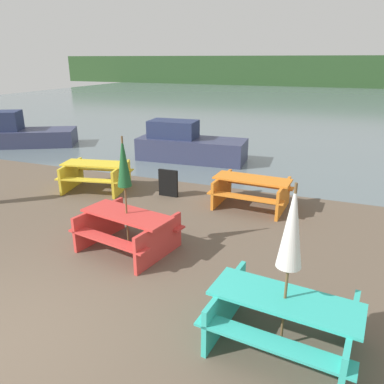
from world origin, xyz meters
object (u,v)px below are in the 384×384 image
Objects in this scene: picnic_table_yellow at (96,173)px; umbrella_white at (292,227)px; picnic_table_red at (128,227)px; picnic_table_orange at (252,189)px; boat at (188,146)px; signboard at (168,183)px; picnic_table_teal at (283,316)px; boat_second at (12,133)px; umbrella_darkgreen at (123,163)px.

picnic_table_yellow is 7.50m from umbrella_white.
picnic_table_red reaches higher than picnic_table_orange.
picnic_table_yellow is at bearing -109.86° from boat.
signboard is at bearing -79.44° from boat.
boat_second is at bearing 148.23° from picnic_table_teal.
picnic_table_orange reaches higher than signboard.
umbrella_darkgreen is 3.41m from signboard.
picnic_table_orange is 11.70m from boat_second.
picnic_table_red is 11.43m from boat_second.
picnic_table_red is 0.90× the size of umbrella_darkgreen.
picnic_table_teal is at bearing -36.31° from picnic_table_yellow.
umbrella_darkgreen is at bearing -45.90° from picnic_table_yellow.
boat is at bearing 119.37° from umbrella_white.
umbrella_darkgreen is at bearing 154.04° from picnic_table_teal.
umbrella_white is (3.25, -1.58, 1.25)m from picnic_table_red.
boat_second is at bearing -179.55° from boat.
boat_second reaches higher than signboard.
picnic_table_red is 1.30m from umbrella_darkgreen.
picnic_table_yellow is (-2.71, 2.80, 0.02)m from picnic_table_red.
picnic_table_red is at bearing 154.04° from umbrella_white.
signboard is (-0.55, 3.06, -0.09)m from picnic_table_red.
signboard is at bearing 129.32° from umbrella_white.
picnic_table_teal is 7.40m from picnic_table_yellow.
picnic_table_red is 3.82m from umbrella_white.
boat is (1.19, 4.10, 0.06)m from picnic_table_yellow.
signboard is (8.97, -3.27, -0.17)m from boat_second.
umbrella_darkgreen is (-0.00, 0.00, 1.30)m from picnic_table_red.
signboard is at bearing -177.87° from picnic_table_orange.
umbrella_darkgreen reaches higher than boat.
boat_second reaches higher than picnic_table_red.
umbrella_darkgreen is 7.17m from boat.
umbrella_darkgreen reaches higher than picnic_table_red.
picnic_table_yellow is 4.27m from boat.
picnic_table_orange is 0.87× the size of umbrella_darkgreen.
umbrella_white is 6.15m from signboard.
picnic_table_yellow is 7.66m from boat_second.
boat is (-1.52, 6.90, -1.22)m from umbrella_darkgreen.
picnic_table_yellow reaches higher than signboard.
picnic_table_teal is 0.90× the size of umbrella_white.
umbrella_darkgreen is 3.62m from umbrella_white.
boat reaches higher than signboard.
boat is (-4.77, 8.48, -1.17)m from umbrella_white.
picnic_table_orange is 0.40× the size of boat_second.
umbrella_darkgreen is at bearing -119.05° from picnic_table_orange.
umbrella_white reaches higher than picnic_table_orange.
picnic_table_yellow is at bearing -55.98° from boat_second.
umbrella_white is at bearing -72.33° from picnic_table_orange.
picnic_table_yellow is 4.47m from picnic_table_orange.
picnic_table_orange is (-1.51, 4.73, 0.01)m from picnic_table_teal.
picnic_table_red is 0.50× the size of boat.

